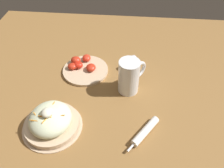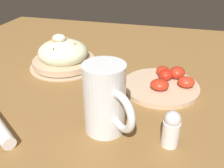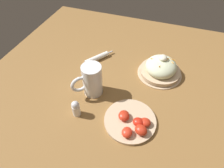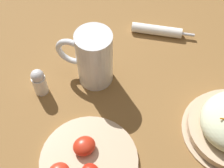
{
  "view_description": "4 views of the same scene",
  "coord_description": "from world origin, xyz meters",
  "views": [
    {
      "loc": [
        0.66,
        0.12,
        0.72
      ],
      "look_at": [
        0.02,
        0.06,
        0.09
      ],
      "focal_mm": 35.98,
      "sensor_mm": 36.0,
      "label": 1
    },
    {
      "loc": [
        -0.17,
        0.54,
        0.35
      ],
      "look_at": [
        -0.03,
        0.03,
        0.06
      ],
      "focal_mm": 39.19,
      "sensor_mm": 36.0,
      "label": 2
    },
    {
      "loc": [
        -0.58,
        -0.15,
        0.69
      ],
      "look_at": [
        -0.01,
        0.04,
        0.05
      ],
      "focal_mm": 30.57,
      "sensor_mm": 36.0,
      "label": 3
    },
    {
      "loc": [
        -0.21,
        -0.34,
        0.68
      ],
      "look_at": [
        -0.03,
        0.05,
        0.06
      ],
      "focal_mm": 51.25,
      "sensor_mm": 36.0,
      "label": 4
    }
  ],
  "objects": [
    {
      "name": "salt_shaker",
      "position": [
        -0.18,
        0.14,
        0.04
      ],
      "size": [
        0.03,
        0.03,
        0.08
      ],
      "color": "white",
      "rests_on": "ground_plane"
    },
    {
      "name": "napkin_roll",
      "position": [
        0.18,
        0.2,
        0.01
      ],
      "size": [
        0.16,
        0.12,
        0.03
      ],
      "color": "white",
      "rests_on": "ground_plane"
    },
    {
      "name": "salad_plate",
      "position": [
        0.18,
        -0.15,
        0.04
      ],
      "size": [
        0.23,
        0.23,
        0.11
      ],
      "color": "#D1B28E",
      "rests_on": "ground_plane"
    },
    {
      "name": "beer_mug",
      "position": [
        -0.04,
        0.13,
        0.07
      ],
      "size": [
        0.12,
        0.12,
        0.16
      ],
      "color": "white",
      "rests_on": "ground_plane"
    },
    {
      "name": "tomato_plate",
      "position": [
        -0.15,
        -0.09,
        0.01
      ],
      "size": [
        0.22,
        0.22,
        0.05
      ],
      "color": "#D1B28E",
      "rests_on": "ground_plane"
    },
    {
      "name": "ground_plane",
      "position": [
        0.0,
        0.0,
        0.0
      ],
      "size": [
        1.43,
        1.43,
        0.0
      ],
      "primitive_type": "plane",
      "color": "olive"
    }
  ]
}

